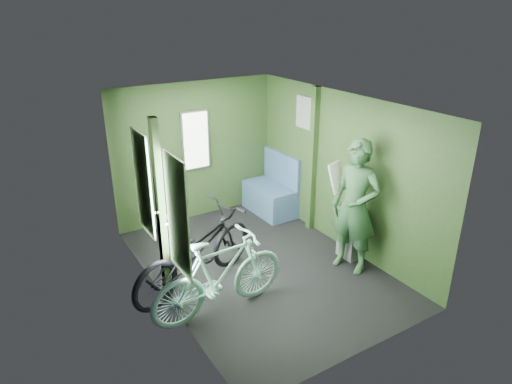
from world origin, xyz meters
TOP-DOWN VIEW (x-y plane):
  - room at (-0.04, 0.04)m, footprint 4.00×4.02m
  - bicycle_black at (-0.94, 0.03)m, footprint 2.12×1.36m
  - bicycle_mint at (-0.94, -0.63)m, footprint 1.75×0.64m
  - passenger at (1.07, -0.67)m, footprint 0.64×0.79m
  - waste_box at (1.26, -0.45)m, footprint 0.23×0.32m
  - bench_seat at (1.15, 1.45)m, footprint 0.57×1.00m

SIDE VIEW (x-z plane):
  - bicycle_black at x=-0.94m, z-range -0.55..0.55m
  - bicycle_mint at x=-0.94m, z-range -0.54..0.54m
  - bench_seat at x=1.15m, z-range -0.21..0.83m
  - waste_box at x=1.26m, z-range 0.00..0.79m
  - passenger at x=1.07m, z-range 0.00..1.85m
  - room at x=-0.04m, z-range 0.28..2.59m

